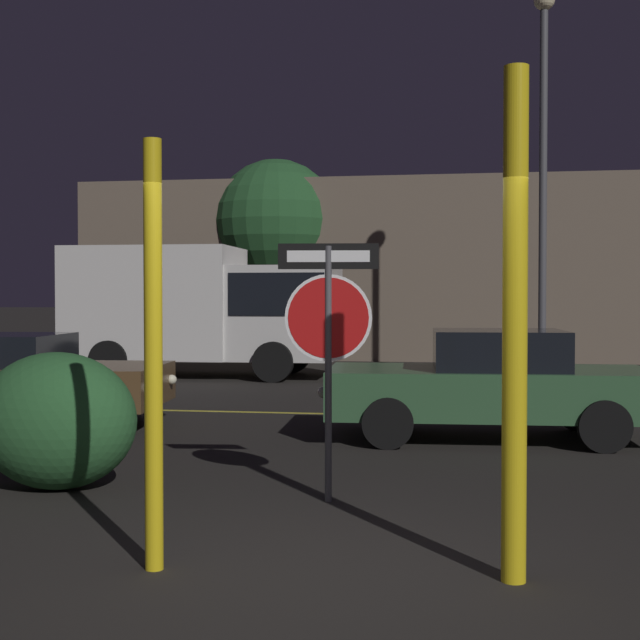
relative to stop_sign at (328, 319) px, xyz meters
The scene contains 12 objects.
ground_plane 2.65m from the stop_sign, 81.22° to the right, with size 260.00×260.00×0.00m, color black.
road_center_stripe 5.90m from the stop_sign, 86.72° to the left, with size 36.26×0.12×0.01m, color gold.
stop_sign is the anchor object (origin of this frame).
yellow_pole_left 2.23m from the stop_sign, 111.91° to the right, with size 0.12×0.12×2.78m, color yellow.
yellow_pole_right 2.43m from the stop_sign, 53.13° to the right, with size 0.15×0.15×3.18m, color yellow.
hedge_bush_1 2.71m from the stop_sign, behind, with size 1.50×1.11×1.26m, color #285B2D.
passing_car_1 6.32m from the stop_sign, 143.32° to the left, with size 4.42×2.29×1.26m.
passing_car_2 4.05m from the stop_sign, 67.94° to the left, with size 4.13×2.05×1.35m.
delivery_truck 12.33m from the stop_sign, 111.21° to the left, with size 5.94×2.62×2.86m.
street_lamp 11.91m from the stop_sign, 76.14° to the left, with size 0.43×0.43×7.99m.
tree_0 18.08m from the stop_sign, 103.42° to the left, with size 3.56×3.56×5.69m.
building_backdrop 19.25m from the stop_sign, 80.09° to the left, with size 26.10×4.86×5.04m, color #6B5B4C.
Camera 1 is at (0.82, -5.44, 1.77)m, focal length 50.00 mm.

